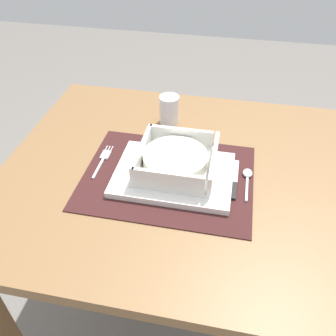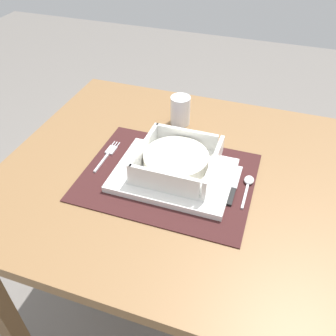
{
  "view_description": "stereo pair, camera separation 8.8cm",
  "coord_description": "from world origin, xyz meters",
  "px_view_note": "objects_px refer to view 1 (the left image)",
  "views": [
    {
      "loc": [
        0.12,
        -0.69,
        1.35
      ],
      "look_at": [
        -0.01,
        -0.03,
        0.78
      ],
      "focal_mm": 38.35,
      "sensor_mm": 36.0,
      "label": 1
    },
    {
      "loc": [
        0.2,
        -0.67,
        1.35
      ],
      "look_at": [
        -0.01,
        -0.03,
        0.78
      ],
      "focal_mm": 38.35,
      "sensor_mm": 36.0,
      "label": 2
    }
  ],
  "objects_px": {
    "porridge_bowl": "(177,161)",
    "drinking_glass": "(169,111)",
    "bread_knife": "(226,186)",
    "spoon": "(247,176)",
    "fork": "(103,159)",
    "butter_knife": "(235,181)",
    "dining_table": "(175,200)"
  },
  "relations": [
    {
      "from": "porridge_bowl",
      "to": "bread_knife",
      "type": "distance_m",
      "value": 0.13
    },
    {
      "from": "bread_knife",
      "to": "spoon",
      "type": "bearing_deg",
      "value": 37.92
    },
    {
      "from": "dining_table",
      "to": "drinking_glass",
      "type": "xyz_separation_m",
      "value": [
        -0.06,
        0.21,
        0.15
      ]
    },
    {
      "from": "porridge_bowl",
      "to": "drinking_glass",
      "type": "relative_size",
      "value": 2.17
    },
    {
      "from": "butter_knife",
      "to": "spoon",
      "type": "bearing_deg",
      "value": 36.19
    },
    {
      "from": "porridge_bowl",
      "to": "bread_knife",
      "type": "relative_size",
      "value": 1.35
    },
    {
      "from": "fork",
      "to": "drinking_glass",
      "type": "height_order",
      "value": "drinking_glass"
    },
    {
      "from": "dining_table",
      "to": "spoon",
      "type": "xyz_separation_m",
      "value": [
        0.18,
        0.0,
        0.12
      ]
    },
    {
      "from": "drinking_glass",
      "to": "bread_knife",
      "type": "bearing_deg",
      "value": -53.71
    },
    {
      "from": "porridge_bowl",
      "to": "fork",
      "type": "distance_m",
      "value": 0.2
    },
    {
      "from": "dining_table",
      "to": "bread_knife",
      "type": "height_order",
      "value": "bread_knife"
    },
    {
      "from": "porridge_bowl",
      "to": "spoon",
      "type": "distance_m",
      "value": 0.18
    },
    {
      "from": "butter_knife",
      "to": "bread_knife",
      "type": "height_order",
      "value": "same"
    },
    {
      "from": "spoon",
      "to": "fork",
      "type": "bearing_deg",
      "value": 179.7
    },
    {
      "from": "porridge_bowl",
      "to": "fork",
      "type": "bearing_deg",
      "value": 176.29
    },
    {
      "from": "butter_knife",
      "to": "bread_knife",
      "type": "relative_size",
      "value": 1.04
    },
    {
      "from": "fork",
      "to": "drinking_glass",
      "type": "xyz_separation_m",
      "value": [
        0.13,
        0.21,
        0.03
      ]
    },
    {
      "from": "fork",
      "to": "spoon",
      "type": "relative_size",
      "value": 1.19
    },
    {
      "from": "fork",
      "to": "bread_knife",
      "type": "distance_m",
      "value": 0.33
    },
    {
      "from": "dining_table",
      "to": "bread_knife",
      "type": "relative_size",
      "value": 6.47
    },
    {
      "from": "fork",
      "to": "butter_knife",
      "type": "relative_size",
      "value": 0.94
    },
    {
      "from": "porridge_bowl",
      "to": "spoon",
      "type": "xyz_separation_m",
      "value": [
        0.18,
        0.01,
        -0.03
      ]
    },
    {
      "from": "dining_table",
      "to": "porridge_bowl",
      "type": "height_order",
      "value": "porridge_bowl"
    },
    {
      "from": "fork",
      "to": "drinking_glass",
      "type": "relative_size",
      "value": 1.56
    },
    {
      "from": "fork",
      "to": "spoon",
      "type": "bearing_deg",
      "value": 4.14
    },
    {
      "from": "fork",
      "to": "drinking_glass",
      "type": "bearing_deg",
      "value": 61.85
    },
    {
      "from": "fork",
      "to": "bread_knife",
      "type": "xyz_separation_m",
      "value": [
        0.32,
        -0.04,
        0.0
      ]
    },
    {
      "from": "bread_knife",
      "to": "drinking_glass",
      "type": "xyz_separation_m",
      "value": [
        -0.19,
        0.26,
        0.03
      ]
    },
    {
      "from": "butter_knife",
      "to": "bread_knife",
      "type": "bearing_deg",
      "value": -134.08
    },
    {
      "from": "dining_table",
      "to": "fork",
      "type": "relative_size",
      "value": 6.64
    },
    {
      "from": "dining_table",
      "to": "porridge_bowl",
      "type": "bearing_deg",
      "value": -70.05
    },
    {
      "from": "bread_knife",
      "to": "drinking_glass",
      "type": "distance_m",
      "value": 0.32
    }
  ]
}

